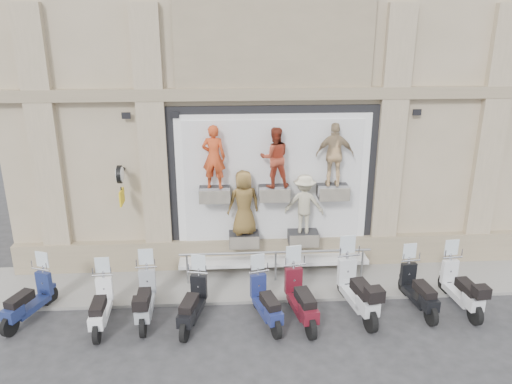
% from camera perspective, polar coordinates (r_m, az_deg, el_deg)
% --- Properties ---
extents(ground, '(90.00, 90.00, 0.00)m').
position_cam_1_polar(ground, '(11.76, 3.24, -15.11)').
color(ground, '#2A2A2C').
rests_on(ground, ground).
extents(sidewalk, '(16.00, 2.20, 0.08)m').
position_cam_1_polar(sidewalk, '(13.52, 2.19, -9.98)').
color(sidewalk, gray).
rests_on(sidewalk, ground).
extents(building, '(14.00, 8.60, 12.00)m').
position_cam_1_polar(building, '(16.71, 0.70, 16.99)').
color(building, tan).
rests_on(building, ground).
extents(shop_vitrine, '(5.60, 0.83, 4.30)m').
position_cam_1_polar(shop_vitrine, '(13.17, 2.30, 0.32)').
color(shop_vitrine, black).
rests_on(shop_vitrine, ground).
extents(guard_rail, '(5.06, 0.10, 0.93)m').
position_cam_1_polar(guard_rail, '(13.23, 2.25, -8.58)').
color(guard_rail, '#9EA0A5').
rests_on(guard_rail, ground).
extents(clock_sign_bracket, '(0.10, 0.80, 1.02)m').
position_cam_1_polar(clock_sign_bracket, '(12.97, -15.24, 1.35)').
color(clock_sign_bracket, black).
rests_on(clock_sign_bracket, ground).
extents(scooter_a, '(1.13, 1.87, 1.46)m').
position_cam_1_polar(scooter_a, '(12.72, -24.65, -10.31)').
color(scooter_a, navy).
rests_on(scooter_a, ground).
extents(scooter_b, '(0.60, 1.79, 1.44)m').
position_cam_1_polar(scooter_b, '(11.91, -17.40, -11.49)').
color(scooter_b, white).
rests_on(scooter_b, ground).
extents(scooter_c, '(0.60, 1.87, 1.50)m').
position_cam_1_polar(scooter_c, '(11.88, -12.61, -10.91)').
color(scooter_c, gray).
rests_on(scooter_c, ground).
extents(scooter_d, '(0.92, 1.87, 1.46)m').
position_cam_1_polar(scooter_d, '(11.53, -7.30, -11.68)').
color(scooter_d, black).
rests_on(scooter_d, ground).
extents(scooter_e, '(0.97, 1.86, 1.45)m').
position_cam_1_polar(scooter_e, '(11.52, 1.15, -11.58)').
color(scooter_e, navy).
rests_on(scooter_e, ground).
extents(scooter_f, '(0.89, 2.04, 1.60)m').
position_cam_1_polar(scooter_f, '(11.58, 5.19, -11.06)').
color(scooter_f, '#4E0D17').
rests_on(scooter_f, ground).
extents(scooter_g, '(0.95, 2.17, 1.71)m').
position_cam_1_polar(scooter_g, '(12.01, 11.55, -9.93)').
color(scooter_g, silver).
rests_on(scooter_g, ground).
extents(scooter_h, '(0.74, 1.85, 1.47)m').
position_cam_1_polar(scooter_h, '(12.58, 18.16, -9.77)').
color(scooter_h, black).
rests_on(scooter_h, ground).
extents(scooter_i, '(0.71, 1.92, 1.53)m').
position_cam_1_polar(scooter_i, '(12.97, 22.49, -9.25)').
color(scooter_i, silver).
rests_on(scooter_i, ground).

